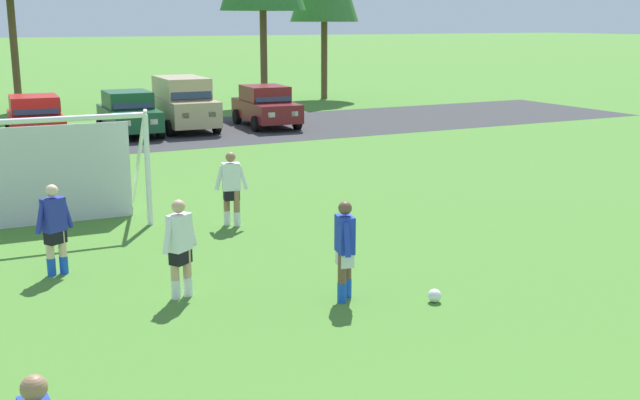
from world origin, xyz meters
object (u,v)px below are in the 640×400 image
(player_defender_far, at_px, (55,230))
(parked_car_slot_right, at_px, (183,103))
(player_midfield_center, at_px, (345,251))
(parked_car_slot_far_right, at_px, (266,106))
(parked_car_slot_center, at_px, (35,119))
(player_trailing_back, at_px, (180,249))
(soccer_ball, at_px, (435,296))
(parked_car_slot_center_right, at_px, (129,113))
(player_winger_right, at_px, (231,189))

(player_defender_far, xyz_separation_m, parked_car_slot_right, (7.59, 17.10, 0.29))
(player_midfield_center, relative_size, parked_car_slot_far_right, 0.38)
(player_defender_far, xyz_separation_m, parked_car_slot_center, (1.73, 16.26, 0.05))
(player_defender_far, distance_m, parked_car_slot_far_right, 19.92)
(player_defender_far, height_order, parked_car_slot_right, parked_car_slot_right)
(player_midfield_center, height_order, player_trailing_back, same)
(player_defender_far, relative_size, parked_car_slot_center, 0.38)
(soccer_ball, distance_m, parked_car_slot_far_right, 21.59)
(player_midfield_center, height_order, parked_car_slot_center, parked_car_slot_center)
(parked_car_slot_center_right, bearing_deg, player_trailing_back, -100.94)
(player_winger_right, bearing_deg, parked_car_slot_center_right, 85.07)
(player_midfield_center, bearing_deg, parked_car_slot_center, 96.42)
(player_midfield_center, relative_size, parked_car_slot_center_right, 0.38)
(player_trailing_back, bearing_deg, player_midfield_center, -29.15)
(player_winger_right, relative_size, player_trailing_back, 1.00)
(player_trailing_back, height_order, parked_car_slot_right, parked_car_slot_right)
(parked_car_slot_center, xyz_separation_m, parked_car_slot_right, (5.86, 0.84, 0.24))
(parked_car_slot_right, bearing_deg, player_winger_right, -103.31)
(parked_car_slot_far_right, bearing_deg, parked_car_slot_right, 171.30)
(parked_car_slot_center, bearing_deg, player_trailing_back, -90.33)
(player_trailing_back, relative_size, parked_car_slot_far_right, 0.38)
(player_winger_right, height_order, parked_car_slot_far_right, parked_car_slot_far_right)
(parked_car_slot_center_right, bearing_deg, parked_car_slot_center, -174.09)
(player_midfield_center, height_order, player_defender_far, same)
(player_defender_far, bearing_deg, player_winger_right, 24.36)
(player_defender_far, distance_m, player_winger_right, 4.36)
(player_defender_far, height_order, player_winger_right, same)
(player_winger_right, height_order, parked_car_slot_center_right, parked_car_slot_center_right)
(player_trailing_back, relative_size, parked_car_slot_center_right, 0.38)
(parked_car_slot_center_right, height_order, parked_car_slot_right, parked_car_slot_right)
(soccer_ball, xyz_separation_m, parked_car_slot_center_right, (0.07, 20.82, 0.77))
(player_midfield_center, xyz_separation_m, parked_car_slot_center_right, (1.30, 20.06, 0.05))
(parked_car_slot_center, bearing_deg, player_midfield_center, -83.58)
(parked_car_slot_far_right, bearing_deg, parked_car_slot_center_right, 179.47)
(soccer_ball, bearing_deg, player_trailing_back, 149.99)
(soccer_ball, distance_m, player_midfield_center, 1.62)
(parked_car_slot_center_right, xyz_separation_m, parked_car_slot_right, (2.34, 0.48, 0.24))
(soccer_ball, relative_size, player_winger_right, 0.13)
(player_midfield_center, bearing_deg, soccer_ball, -31.57)
(player_trailing_back, height_order, parked_car_slot_far_right, parked_car_slot_far_right)
(player_winger_right, distance_m, parked_car_slot_center_right, 14.88)
(parked_car_slot_center_right, bearing_deg, player_defender_far, -107.53)
(parked_car_slot_right, relative_size, parked_car_slot_far_right, 1.08)
(player_defender_far, bearing_deg, parked_car_slot_far_right, 56.31)
(player_defender_far, relative_size, player_winger_right, 1.00)
(player_trailing_back, bearing_deg, soccer_ball, -30.01)
(player_midfield_center, distance_m, parked_car_slot_center, 19.82)
(player_midfield_center, distance_m, player_winger_right, 5.23)
(player_midfield_center, xyz_separation_m, parked_car_slot_far_right, (7.10, 20.00, 0.05))
(player_midfield_center, xyz_separation_m, player_winger_right, (0.03, 5.23, 0.00))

